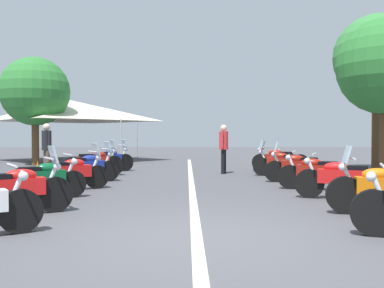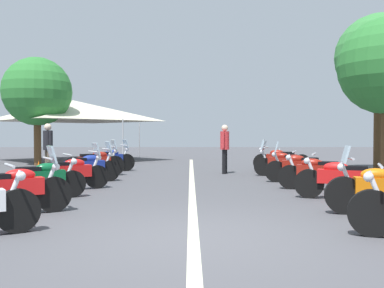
# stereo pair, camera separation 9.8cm
# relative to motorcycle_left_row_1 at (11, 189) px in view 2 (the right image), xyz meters

# --- Properties ---
(ground_plane) EXTENTS (80.00, 80.00, 0.00)m
(ground_plane) POSITION_rel_motorcycle_left_row_1_xyz_m (-1.55, -3.16, -0.47)
(ground_plane) COLOR #4C4C51
(lane_centre_stripe) EXTENTS (23.76, 0.16, 0.01)m
(lane_centre_stripe) POSITION_rel_motorcycle_left_row_1_xyz_m (4.21, -3.16, -0.47)
(lane_centre_stripe) COLOR beige
(lane_centre_stripe) RESTS_ON ground_plane
(motorcycle_left_row_1) EXTENTS (1.23, 1.92, 1.21)m
(motorcycle_left_row_1) POSITION_rel_motorcycle_left_row_1_xyz_m (0.00, 0.00, 0.00)
(motorcycle_left_row_1) COLOR black
(motorcycle_left_row_1) RESTS_ON ground_plane
(motorcycle_left_row_2) EXTENTS (1.17, 1.80, 0.98)m
(motorcycle_left_row_2) POSITION_rel_motorcycle_left_row_1_xyz_m (1.80, 0.13, -0.02)
(motorcycle_left_row_2) COLOR black
(motorcycle_left_row_2) RESTS_ON ground_plane
(motorcycle_left_row_3) EXTENTS (1.28, 1.89, 1.19)m
(motorcycle_left_row_3) POSITION_rel_motorcycle_left_row_1_xyz_m (3.30, -0.06, -0.01)
(motorcycle_left_row_3) COLOR black
(motorcycle_left_row_3) RESTS_ON ground_plane
(motorcycle_left_row_4) EXTENTS (1.20, 1.89, 1.20)m
(motorcycle_left_row_4) POSITION_rel_motorcycle_left_row_1_xyz_m (5.03, -0.07, -0.01)
(motorcycle_left_row_4) COLOR black
(motorcycle_left_row_4) RESTS_ON ground_plane
(motorcycle_left_row_5) EXTENTS (1.13, 1.89, 1.23)m
(motorcycle_left_row_5) POSITION_rel_motorcycle_left_row_1_xyz_m (6.86, 0.07, 0.01)
(motorcycle_left_row_5) COLOR black
(motorcycle_left_row_5) RESTS_ON ground_plane
(motorcycle_left_row_6) EXTENTS (1.30, 1.90, 1.22)m
(motorcycle_left_row_6) POSITION_rel_motorcycle_left_row_1_xyz_m (8.52, -0.04, 0.00)
(motorcycle_left_row_6) COLOR black
(motorcycle_left_row_6) RESTS_ON ground_plane
(motorcycle_right_row_2) EXTENTS (1.01, 2.03, 1.00)m
(motorcycle_right_row_2) POSITION_rel_motorcycle_left_row_1_xyz_m (1.76, -6.43, -0.01)
(motorcycle_right_row_2) COLOR black
(motorcycle_right_row_2) RESTS_ON ground_plane
(motorcycle_right_row_3) EXTENTS (0.97, 1.97, 0.99)m
(motorcycle_right_row_3) POSITION_rel_motorcycle_left_row_1_xyz_m (3.32, -6.35, -0.02)
(motorcycle_right_row_3) COLOR black
(motorcycle_right_row_3) RESTS_ON ground_plane
(motorcycle_right_row_4) EXTENTS (0.79, 2.13, 1.21)m
(motorcycle_right_row_4) POSITION_rel_motorcycle_left_row_1_xyz_m (5.02, -6.36, -0.00)
(motorcycle_right_row_4) COLOR black
(motorcycle_right_row_4) RESTS_ON ground_plane
(motorcycle_right_row_5) EXTENTS (1.05, 2.05, 1.20)m
(motorcycle_right_row_5) POSITION_rel_motorcycle_left_row_1_xyz_m (6.76, -6.28, -0.01)
(motorcycle_right_row_5) COLOR black
(motorcycle_right_row_5) RESTS_ON ground_plane
(motorcycle_right_row_6) EXTENTS (0.91, 2.08, 1.22)m
(motorcycle_right_row_6) POSITION_rel_motorcycle_left_row_1_xyz_m (8.57, -6.53, 0.01)
(motorcycle_right_row_6) COLOR black
(motorcycle_right_row_6) RESTS_ON ground_plane
(traffic_cone_0) EXTENTS (0.36, 0.36, 0.61)m
(traffic_cone_0) POSITION_rel_motorcycle_left_row_1_xyz_m (5.57, 1.51, -0.18)
(traffic_cone_0) COLOR orange
(traffic_cone_0) RESTS_ON ground_plane
(bystander_0) EXTENTS (0.42, 0.38, 1.78)m
(bystander_0) POSITION_rel_motorcycle_left_row_1_xyz_m (7.03, 1.71, 0.58)
(bystander_0) COLOR brown
(bystander_0) RESTS_ON ground_plane
(bystander_1) EXTENTS (0.51, 0.32, 1.75)m
(bystander_1) POSITION_rel_motorcycle_left_row_1_xyz_m (7.78, -4.35, 0.56)
(bystander_1) COLOR black
(bystander_1) RESTS_ON ground_plane
(roadside_tree_1) EXTENTS (3.08, 3.08, 4.88)m
(roadside_tree_1) POSITION_rel_motorcycle_left_row_1_xyz_m (11.85, 3.80, 2.85)
(roadside_tree_1) COLOR brown
(roadside_tree_1) RESTS_ON ground_plane
(roadside_tree_2) EXTENTS (3.22, 3.22, 5.94)m
(roadside_tree_2) POSITION_rel_motorcycle_left_row_1_xyz_m (8.65, -10.22, 3.83)
(roadside_tree_2) COLOR brown
(roadside_tree_2) RESTS_ON ground_plane
(event_tent) EXTENTS (6.94, 6.94, 3.20)m
(event_tent) POSITION_rel_motorcycle_left_row_1_xyz_m (15.14, 3.09, 2.18)
(event_tent) COLOR beige
(event_tent) RESTS_ON ground_plane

